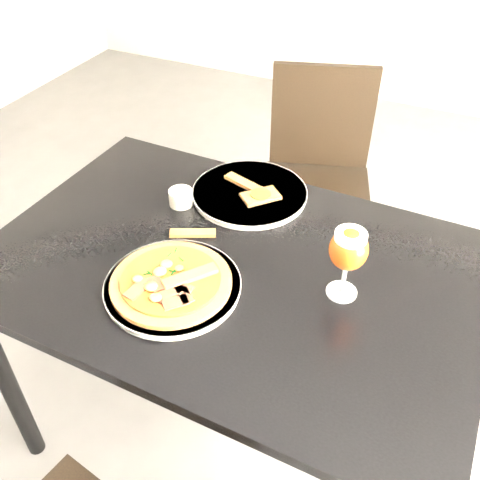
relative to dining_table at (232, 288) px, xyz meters
The scene contains 9 objects.
dining_table is the anchor object (origin of this frame).
chair_far 0.87m from the dining_table, 92.70° to the left, with size 0.51×0.51×0.88m.
plate_main 0.19m from the dining_table, 120.10° to the right, with size 0.31×0.31×0.02m, color white.
pizza 0.20m from the dining_table, 120.05° to the right, with size 0.28×0.28×0.03m.
plate_second 0.30m from the dining_table, 104.94° to the left, with size 0.32×0.32×0.02m, color white.
crust_scraps 0.30m from the dining_table, 101.73° to the left, with size 0.19×0.13×0.01m.
loose_crust 0.17m from the dining_table, 158.69° to the left, with size 0.12×0.03×0.01m, color brown.
sauce_cup 0.30m from the dining_table, 145.40° to the left, with size 0.07×0.07×0.04m.
beer_glass 0.35m from the dining_table, ahead, with size 0.09×0.09×0.18m.
Camera 1 is at (0.38, -0.58, 1.62)m, focal length 40.00 mm.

